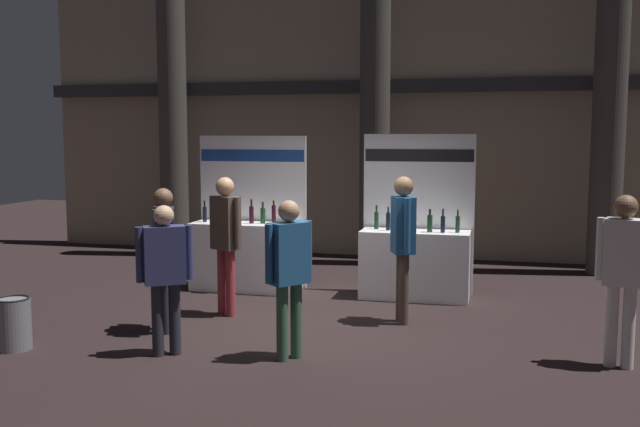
% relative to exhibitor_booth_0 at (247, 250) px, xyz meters
% --- Properties ---
extents(ground_plane, '(27.38, 27.38, 0.00)m').
position_rel_exhibitor_booth_0_xyz_m(ground_plane, '(1.50, -1.70, -0.61)').
color(ground_plane, black).
extents(hall_colonnade, '(13.69, 1.34, 5.86)m').
position_rel_exhibitor_booth_0_xyz_m(hall_colonnade, '(1.50, 3.36, 2.27)').
color(hall_colonnade, gray).
rests_on(hall_colonnade, ground_plane).
extents(exhibitor_booth_0, '(1.70, 0.72, 2.32)m').
position_rel_exhibitor_booth_0_xyz_m(exhibitor_booth_0, '(0.00, 0.00, 0.00)').
color(exhibitor_booth_0, white).
rests_on(exhibitor_booth_0, ground_plane).
extents(exhibitor_booth_1, '(1.61, 0.66, 2.35)m').
position_rel_exhibitor_booth_0_xyz_m(exhibitor_booth_1, '(2.54, 0.06, -0.01)').
color(exhibitor_booth_1, white).
rests_on(exhibitor_booth_1, ground_plane).
extents(trash_bin, '(0.37, 0.37, 0.58)m').
position_rel_exhibitor_booth_0_xyz_m(trash_bin, '(-1.45, -3.48, -0.32)').
color(trash_bin, slate).
rests_on(trash_bin, ground_plane).
extents(visitor_0, '(0.35, 0.46, 1.83)m').
position_rel_exhibitor_booth_0_xyz_m(visitor_0, '(2.54, -1.35, 0.49)').
color(visitor_0, '#47382D').
rests_on(visitor_0, ground_plane).
extents(visitor_1, '(0.51, 0.32, 1.76)m').
position_rel_exhibitor_booth_0_xyz_m(visitor_1, '(4.89, -2.52, 0.44)').
color(visitor_1, silver).
rests_on(visitor_1, ground_plane).
extents(visitor_2, '(0.43, 0.46, 1.68)m').
position_rel_exhibitor_booth_0_xyz_m(visitor_2, '(1.58, -3.08, 0.39)').
color(visitor_2, '#33563D').
rests_on(visitor_2, ground_plane).
extents(visitor_3, '(0.49, 0.37, 1.80)m').
position_rel_exhibitor_booth_0_xyz_m(visitor_3, '(0.27, -1.53, 0.47)').
color(visitor_3, maroon).
rests_on(visitor_3, ground_plane).
extents(visitor_4, '(0.52, 0.41, 1.61)m').
position_rel_exhibitor_booth_0_xyz_m(visitor_4, '(0.26, -3.26, 0.35)').
color(visitor_4, '#23232D').
rests_on(visitor_4, ground_plane).
extents(visitor_5, '(0.39, 0.54, 1.72)m').
position_rel_exhibitor_booth_0_xyz_m(visitor_5, '(-0.15, -2.44, 0.43)').
color(visitor_5, '#23232D').
rests_on(visitor_5, ground_plane).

